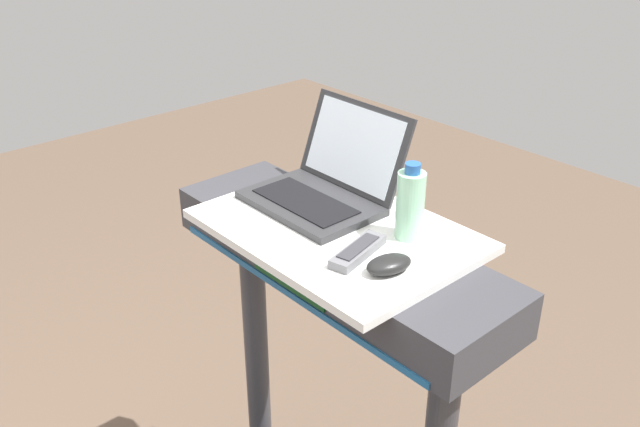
% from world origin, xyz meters
% --- Properties ---
extents(desk_board, '(0.61, 0.43, 0.02)m').
position_xyz_m(desk_board, '(0.00, 0.70, 1.15)').
color(desk_board, white).
rests_on(desk_board, treadmill_base).
extents(laptop, '(0.32, 0.29, 0.22)m').
position_xyz_m(laptop, '(-0.12, 0.77, 1.20)').
color(laptop, '#2D2D30').
rests_on(laptop, desk_board).
extents(computer_mouse, '(0.08, 0.11, 0.03)m').
position_xyz_m(computer_mouse, '(0.21, 0.65, 1.17)').
color(computer_mouse, black).
rests_on(computer_mouse, desk_board).
extents(water_bottle, '(0.06, 0.06, 0.17)m').
position_xyz_m(water_bottle, '(0.14, 0.79, 1.24)').
color(water_bottle, '#9EDBB2').
rests_on(water_bottle, desk_board).
extents(tv_remote, '(0.08, 0.17, 0.02)m').
position_xyz_m(tv_remote, '(0.12, 0.65, 1.17)').
color(tv_remote, slate).
rests_on(tv_remote, desk_board).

